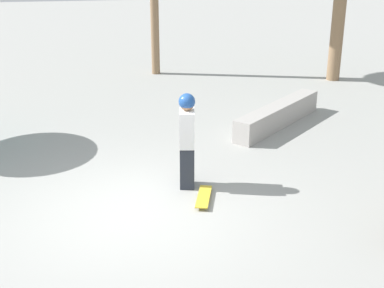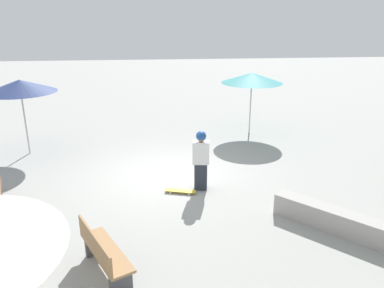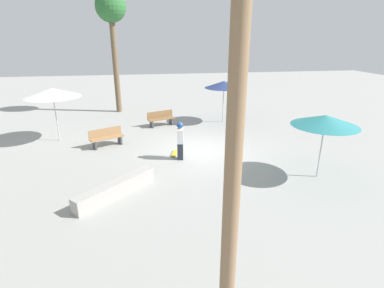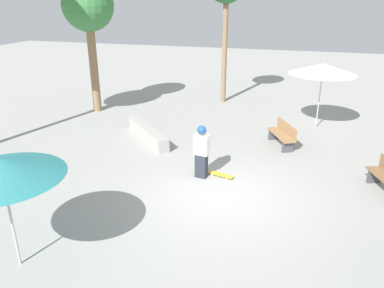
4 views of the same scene
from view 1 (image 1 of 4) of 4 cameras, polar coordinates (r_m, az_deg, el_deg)
name	(u,v)px [view 1 (image 1 of 4)]	position (r m, az deg, el deg)	size (l,w,h in m)	color
ground_plane	(134,215)	(8.26, -6.22, -7.49)	(60.00, 60.00, 0.00)	#9E9E99
skater_main	(187,138)	(8.77, -0.53, 0.69)	(0.46, 0.30, 1.63)	#282D38
skateboard	(204,197)	(8.62, 1.26, -5.64)	(0.82, 0.41, 0.07)	gold
concrete_ledge	(278,115)	(12.07, 9.18, 3.06)	(2.44, 2.53, 0.49)	#A8A39E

